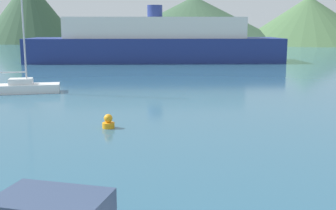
% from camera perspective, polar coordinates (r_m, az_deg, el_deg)
% --- Properties ---
extents(sailboat_inner, '(5.71, 2.68, 10.89)m').
position_cam_1_polar(sailboat_inner, '(32.87, -19.26, 2.45)').
color(sailboat_inner, white).
rests_on(sailboat_inner, ground_plane).
extents(ferry_distant, '(34.26, 9.07, 7.56)m').
position_cam_1_polar(ferry_distant, '(58.10, -1.78, 8.51)').
color(ferry_distant, navy).
rests_on(ferry_distant, ground_plane).
extents(buoy_marker, '(0.60, 0.60, 0.69)m').
position_cam_1_polar(buoy_marker, '(20.66, -8.08, -2.33)').
color(buoy_marker, orange).
rests_on(buoy_marker, ground_plane).
extents(hill_west, '(27.17, 27.17, 17.75)m').
position_cam_1_polar(hill_west, '(127.32, -18.26, 12.03)').
color(hill_west, '#38563D').
rests_on(hill_west, ground_plane).
extents(hill_central, '(50.79, 50.79, 12.62)m').
position_cam_1_polar(hill_central, '(117.85, 3.54, 11.44)').
color(hill_central, '#38563D').
rests_on(hill_central, ground_plane).
extents(hill_east, '(37.40, 37.40, 12.38)m').
position_cam_1_polar(hill_east, '(119.37, 18.47, 10.85)').
color(hill_east, '#476B42').
rests_on(hill_east, ground_plane).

